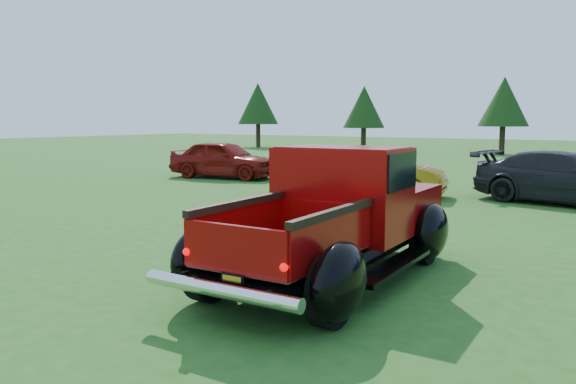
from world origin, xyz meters
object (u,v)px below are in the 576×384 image
at_px(show_car_red, 224,159).
at_px(show_car_yellow, 374,173).
at_px(tree_west, 364,107).
at_px(pickup_truck, 342,214).
at_px(tree_far_west, 258,104).
at_px(tree_mid_left, 504,102).
at_px(show_car_grey, 568,178).

bearing_deg(show_car_red, show_car_yellow, -110.82).
xyz_separation_m(tree_west, pickup_truck, (13.68, -29.28, -2.23)).
bearing_deg(tree_far_west, pickup_truck, -51.97).
xyz_separation_m(tree_far_west, pickup_truck, (23.68, -30.28, -2.64)).
height_order(tree_mid_left, show_car_yellow, tree_mid_left).
distance_m(tree_west, tree_mid_left, 9.22).
bearing_deg(tree_far_west, show_car_yellow, -47.31).
distance_m(tree_far_west, tree_mid_left, 19.03).
xyz_separation_m(tree_west, show_car_red, (3.51, -19.69, -2.38)).
distance_m(tree_mid_left, show_car_yellow, 23.42).
relative_size(show_car_red, show_car_grey, 0.89).
bearing_deg(pickup_truck, tree_far_west, 126.34).
height_order(show_car_red, show_car_grey, show_car_red).
xyz_separation_m(tree_mid_left, show_car_grey, (6.53, -21.95, -2.68)).
bearing_deg(show_car_yellow, tree_mid_left, -8.10).
height_order(tree_west, show_car_yellow, tree_west).
bearing_deg(pickup_truck, show_car_yellow, 109.83).
height_order(tree_far_west, show_car_red, tree_far_west).
bearing_deg(show_car_red, pickup_truck, -141.80).
xyz_separation_m(tree_west, tree_mid_left, (9.00, 2.00, 0.27)).
distance_m(tree_mid_left, show_car_red, 22.53).
bearing_deg(show_car_red, show_car_grey, -99.73).
xyz_separation_m(tree_far_west, tree_mid_left, (19.00, 1.00, -0.14)).
distance_m(pickup_truck, show_car_yellow, 8.66).
bearing_deg(tree_mid_left, pickup_truck, -81.49).
xyz_separation_m(tree_west, show_car_grey, (15.53, -19.95, -2.41)).
relative_size(tree_far_west, tree_west, 1.13).
relative_size(tree_far_west, tree_mid_left, 1.04).
bearing_deg(tree_west, show_car_red, -79.89).
xyz_separation_m(pickup_truck, show_car_red, (-10.17, 9.58, -0.15)).
distance_m(tree_far_west, pickup_truck, 38.53).
relative_size(tree_west, pickup_truck, 0.91).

